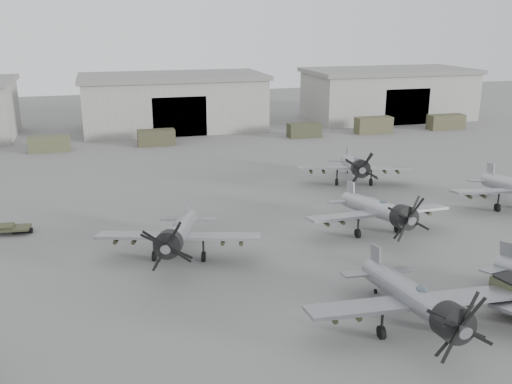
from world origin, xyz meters
TOP-DOWN VIEW (x-y plane):
  - ground at (0.00, 0.00)m, footprint 220.00×220.00m
  - hangar_center at (0.00, 61.96)m, footprint 29.00×14.80m
  - hangar_right at (38.00, 61.96)m, footprint 29.00×14.80m
  - support_truck_2 at (-18.38, 50.00)m, footprint 5.31×2.20m
  - support_truck_3 at (-4.12, 50.00)m, footprint 5.18×2.20m
  - support_truck_5 at (18.00, 50.00)m, footprint 4.95×2.20m
  - support_truck_6 at (29.43, 50.00)m, footprint 5.71×2.20m
  - support_truck_7 at (42.23, 50.00)m, footprint 5.92×2.20m
  - aircraft_near_1 at (4.75, -4.66)m, footprint 12.47×11.22m
  - aircraft_mid_1 at (-6.64, 9.13)m, footprint 12.16×10.95m
  - aircraft_mid_2 at (10.02, 9.95)m, footprint 12.14×10.92m
  - aircraft_far_1 at (14.26, 24.03)m, footprint 12.16×10.95m

SIDE VIEW (x-z plane):
  - ground at x=0.00m, z-range 0.00..0.00m
  - support_truck_2 at x=-18.38m, z-range 0.00..2.04m
  - support_truck_5 at x=18.00m, z-range 0.00..2.11m
  - support_truck_3 at x=-4.12m, z-range 0.00..2.21m
  - support_truck_7 at x=42.23m, z-range 0.00..2.34m
  - support_truck_6 at x=29.43m, z-range 0.00..2.51m
  - aircraft_far_1 at x=14.26m, z-range -0.22..4.63m
  - aircraft_mid_1 at x=-6.64m, z-range -0.22..4.64m
  - aircraft_mid_2 at x=10.02m, z-range -0.22..4.65m
  - aircraft_near_1 at x=4.75m, z-range -0.23..4.76m
  - hangar_center at x=0.00m, z-range 0.02..8.72m
  - hangar_right at x=38.00m, z-range 0.02..8.72m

